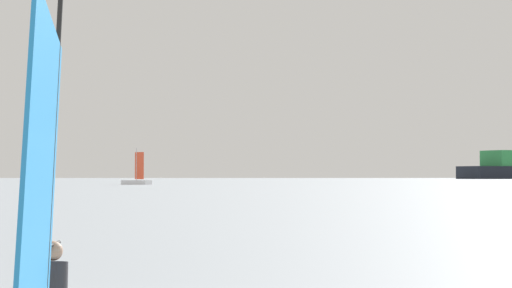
% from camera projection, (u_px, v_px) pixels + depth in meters
% --- Properties ---
extents(windsurfer, '(1.63, 3.71, 4.18)m').
position_uv_depth(windsurfer, '(47.00, 252.00, 11.33)').
color(windsurfer, orange).
rests_on(windsurfer, ground_plane).
extents(small_sailboat, '(7.03, 3.95, 8.40)m').
position_uv_depth(small_sailboat, '(137.00, 181.00, 242.91)').
color(small_sailboat, white).
rests_on(small_sailboat, ground_plane).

